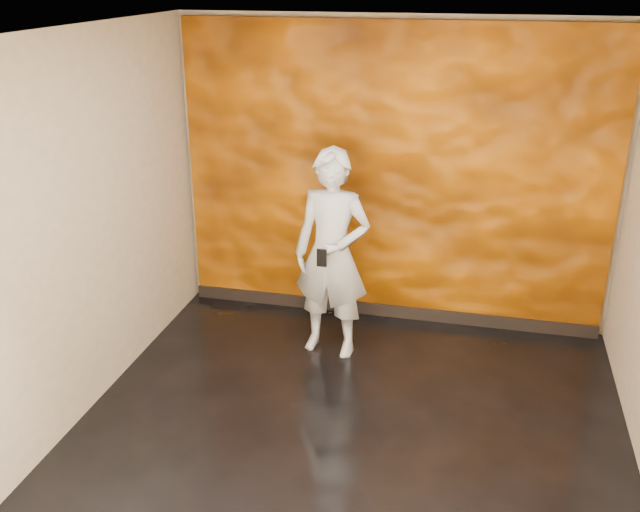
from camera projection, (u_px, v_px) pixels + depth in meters
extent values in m
cube|color=black|center=(348.00, 432.00, 5.22)|extent=(4.00, 4.00, 0.01)
cube|color=tan|center=(394.00, 175.00, 6.49)|extent=(4.00, 0.02, 2.80)
cube|color=tan|center=(257.00, 434.00, 2.89)|extent=(4.00, 0.02, 2.80)
cube|color=tan|center=(79.00, 231.00, 5.12)|extent=(0.02, 4.00, 2.80)
cube|color=white|center=(356.00, 33.00, 4.16)|extent=(4.00, 4.00, 0.01)
cube|color=orange|center=(393.00, 178.00, 6.46)|extent=(3.90, 0.06, 2.75)
cube|color=black|center=(387.00, 310.00, 6.93)|extent=(3.90, 0.04, 0.12)
imported|color=#989EA8|center=(332.00, 254.00, 6.01)|extent=(0.71, 0.51, 1.81)
cube|color=black|center=(322.00, 258.00, 5.78)|extent=(0.08, 0.02, 0.15)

